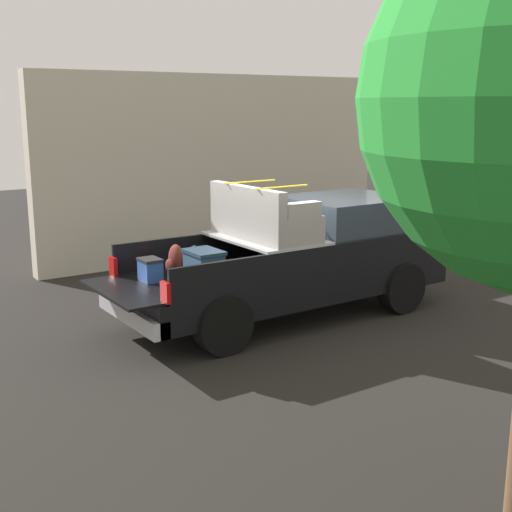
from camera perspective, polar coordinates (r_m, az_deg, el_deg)
ground_plane at (r=11.22m, az=2.55°, el=-5.11°), size 40.00×40.00×0.00m
pickup_truck at (r=11.18m, az=4.14°, el=0.00°), size 6.05×2.06×2.23m
building_facade at (r=15.68m, az=-2.92°, el=7.61°), size 8.80×0.36×4.09m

